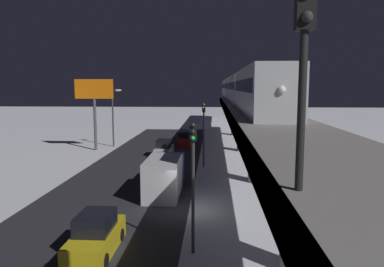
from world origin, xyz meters
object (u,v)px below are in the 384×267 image
at_px(rail_signal, 304,51).
at_px(box_truck, 165,175).
at_px(traffic_light_near, 193,168).
at_px(commercial_billboard, 94,96).
at_px(sedan_yellow, 96,237).
at_px(sedan_red, 185,140).
at_px(subway_train, 237,88).
at_px(traffic_light_mid, 204,125).
at_px(sedan_white, 164,150).

bearing_deg(rail_signal, box_truck, -75.08).
distance_m(rail_signal, traffic_light_near, 11.04).
bearing_deg(commercial_billboard, rail_signal, 113.48).
bearing_deg(box_truck, traffic_light_near, 104.68).
xyz_separation_m(sedan_yellow, sedan_red, (-1.80, -32.85, 0.01)).
bearing_deg(box_truck, sedan_red, -89.49).
relative_size(box_truck, commercial_billboard, 0.83).
bearing_deg(box_truck, subway_train, -103.72).
relative_size(traffic_light_near, commercial_billboard, 0.72).
bearing_deg(commercial_billboard, traffic_light_mid, 146.96).
relative_size(rail_signal, box_truck, 0.54).
height_order(subway_train, sedan_red, subway_train).
height_order(subway_train, commercial_billboard, subway_train).
bearing_deg(sedan_red, sedan_yellow, -93.14).
xyz_separation_m(subway_train, sedan_yellow, (9.29, 40.36, -6.97)).
height_order(traffic_light_near, commercial_billboard, commercial_billboard).
distance_m(sedan_yellow, sedan_red, 32.90).
distance_m(sedan_white, traffic_light_mid, 7.79).
xyz_separation_m(traffic_light_near, commercial_billboard, (13.90, -28.34, 2.63)).
height_order(sedan_white, traffic_light_near, traffic_light_near).
relative_size(traffic_light_near, traffic_light_mid, 1.00).
bearing_deg(traffic_light_mid, commercial_billboard, -33.04).
bearing_deg(rail_signal, traffic_light_near, -74.82).
bearing_deg(traffic_light_mid, sedan_white, -47.86).
height_order(subway_train, traffic_light_mid, subway_train).
relative_size(sedan_yellow, traffic_light_near, 0.72).
height_order(sedan_white, commercial_billboard, commercial_billboard).
distance_m(sedan_white, sedan_red, 8.34).
distance_m(subway_train, traffic_light_near, 40.57).
xyz_separation_m(sedan_red, traffic_light_near, (-2.90, 32.64, 3.40)).
distance_m(subway_train, sedan_red, 12.69).
distance_m(sedan_white, box_truck, 14.34).
bearing_deg(sedan_yellow, sedan_white, 90.00).
bearing_deg(sedan_white, traffic_light_near, -79.14).
xyz_separation_m(subway_train, box_truck, (7.29, 29.85, -6.40)).
bearing_deg(traffic_light_near, sedan_yellow, 2.50).
height_order(sedan_white, sedan_red, same).
bearing_deg(subway_train, sedan_red, 45.10).
bearing_deg(traffic_light_mid, rail_signal, 95.19).
xyz_separation_m(subway_train, traffic_light_near, (4.59, 40.16, -3.55)).
height_order(sedan_white, traffic_light_mid, traffic_light_mid).
bearing_deg(box_truck, traffic_light_mid, -106.71).
distance_m(subway_train, box_truck, 31.39).
xyz_separation_m(rail_signal, commercial_billboard, (16.54, -38.06, -1.87)).
relative_size(sedan_yellow, traffic_light_mid, 0.72).
bearing_deg(sedan_white, commercial_billboard, 157.33).
bearing_deg(sedan_white, sedan_red, 77.54).
relative_size(rail_signal, sedan_white, 0.87).
bearing_deg(sedan_red, box_truck, -89.49).
xyz_separation_m(sedan_white, traffic_light_mid, (-4.70, 5.19, 3.40)).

